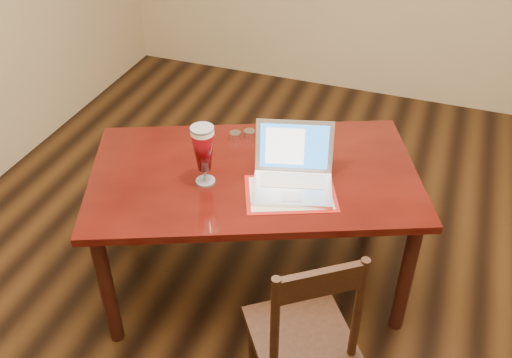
% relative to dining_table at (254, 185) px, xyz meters
% --- Properties ---
extents(ground, '(5.00, 5.00, 0.00)m').
position_rel_dining_table_xyz_m(ground, '(0.28, -0.12, -0.66)').
color(ground, black).
rests_on(ground, ground).
extents(dining_table, '(1.77, 1.41, 1.03)m').
position_rel_dining_table_xyz_m(dining_table, '(0.00, 0.00, 0.00)').
color(dining_table, '#460D09').
rests_on(dining_table, ground).
extents(dining_chair, '(0.55, 0.54, 0.94)m').
position_rel_dining_table_xyz_m(dining_chair, '(0.43, -0.61, -0.21)').
color(dining_chair, black).
rests_on(dining_chair, ground).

